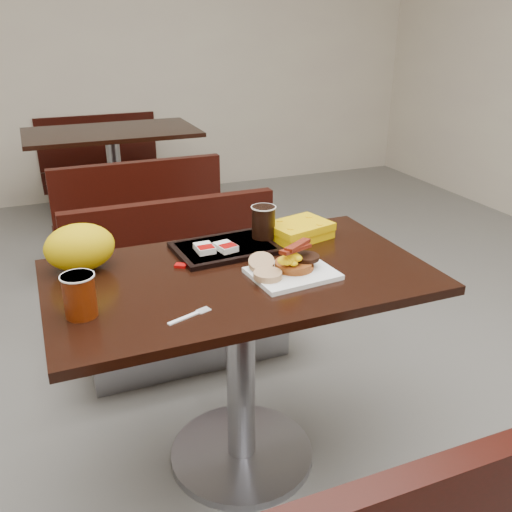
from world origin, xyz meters
name	(u,v)px	position (x,y,z in m)	size (l,w,h in m)	color
floor	(242,456)	(0.00, 0.00, 0.00)	(6.00, 7.00, 0.01)	slate
wall_back	(85,29)	(0.00, 3.50, 1.40)	(6.00, 0.01, 2.80)	#C2B19E
table_near	(241,371)	(0.00, 0.00, 0.38)	(1.20, 0.70, 0.75)	black
bench_near_n	(186,290)	(0.00, 0.70, 0.36)	(1.00, 0.46, 0.72)	black
table_far	(116,181)	(0.00, 2.60, 0.38)	(1.20, 0.70, 0.75)	black
bench_far_s	(135,211)	(0.00, 1.90, 0.36)	(1.00, 0.46, 0.72)	black
bench_far_n	(102,162)	(0.00, 3.30, 0.36)	(1.00, 0.46, 0.72)	black
platter	(292,274)	(0.15, -0.09, 0.76)	(0.26, 0.20, 0.02)	white
pancake_stack	(294,265)	(0.16, -0.07, 0.78)	(0.12, 0.12, 0.03)	#944B18
sausage_patty	(306,257)	(0.20, -0.07, 0.80)	(0.08, 0.08, 0.01)	black
scrambled_eggs	(290,257)	(0.14, -0.08, 0.81)	(0.09, 0.07, 0.04)	#FFF205
bacon_strips	(296,248)	(0.15, -0.08, 0.84)	(0.15, 0.07, 0.01)	#4D1105
muffin_bottom	(268,275)	(0.05, -0.10, 0.77)	(0.09, 0.09, 0.02)	tan
muffin_top	(261,263)	(0.06, -0.03, 0.79)	(0.08, 0.08, 0.02)	tan
coffee_cup_near	(80,296)	(-0.50, -0.10, 0.81)	(0.09, 0.09, 0.12)	maroon
fork	(183,318)	(-0.25, -0.22, 0.75)	(0.13, 0.02, 0.00)	white
knife	(319,271)	(0.24, -0.09, 0.75)	(0.17, 0.01, 0.00)	white
condiment_ketchup	(181,266)	(-0.16, 0.11, 0.75)	(0.04, 0.03, 0.01)	#8C0504
tray	(225,248)	(0.02, 0.19, 0.76)	(0.34, 0.24, 0.02)	black
hashbrown_sleeve_left	(205,248)	(-0.06, 0.17, 0.78)	(0.06, 0.08, 0.02)	silver
hashbrown_sleeve_right	(226,247)	(0.01, 0.16, 0.78)	(0.06, 0.08, 0.02)	silver
coffee_cup_far	(263,222)	(0.17, 0.22, 0.82)	(0.08, 0.08, 0.12)	black
clamshell	(299,230)	(0.31, 0.20, 0.78)	(0.21, 0.16, 0.06)	#E8B103
paper_bag	(80,247)	(-0.46, 0.21, 0.83)	(0.22, 0.16, 0.15)	yellow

